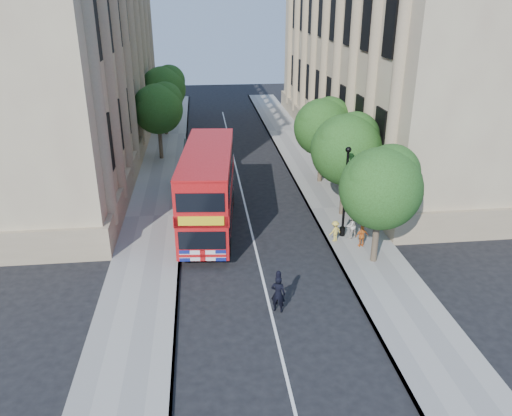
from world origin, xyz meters
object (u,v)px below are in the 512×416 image
object	(u,v)px
box_van	(200,169)
woman_pedestrian	(351,226)
lamp_post	(345,196)
police_constable	(278,294)
double_decker_bus	(208,187)

from	to	relation	value
box_van	woman_pedestrian	size ratio (longest dim) A/B	3.58
lamp_post	police_constable	bearing A→B (deg)	-125.11
lamp_post	woman_pedestrian	world-z (taller)	lamp_post
lamp_post	double_decker_bus	size ratio (longest dim) A/B	0.51
double_decker_bus	box_van	bearing A→B (deg)	99.32
double_decker_bus	woman_pedestrian	bearing A→B (deg)	-12.69
lamp_post	woman_pedestrian	bearing A→B (deg)	-41.69
double_decker_bus	lamp_post	bearing A→B (deg)	-11.22
box_van	police_constable	xyz separation A→B (m)	(3.13, -15.28, -0.62)
lamp_post	double_decker_bus	xyz separation A→B (m)	(-7.37, 2.19, 0.03)
double_decker_bus	police_constable	world-z (taller)	double_decker_bus
lamp_post	double_decker_bus	bearing A→B (deg)	163.43
double_decker_bus	box_van	size ratio (longest dim) A/B	1.92
box_van	police_constable	bearing A→B (deg)	-78.03
lamp_post	box_van	bearing A→B (deg)	132.23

